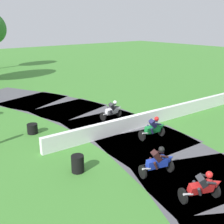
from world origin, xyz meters
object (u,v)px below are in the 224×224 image
Objects in this scene: motorcycle_trailing_green at (154,128)px; tire_stack_mid_b at (32,129)px; tire_stack_mid_a at (78,164)px; motorcycle_chase_blue at (159,161)px; motorcycle_fourth_white at (113,110)px; motorcycle_lead_red at (203,186)px.

motorcycle_trailing_green reaches higher than tire_stack_mid_b.
tire_stack_mid_b is at bearing 87.22° from tire_stack_mid_a.
motorcycle_fourth_white is (3.15, 7.11, -0.02)m from motorcycle_chase_blue.
tire_stack_mid_b is (-5.51, 0.95, -0.34)m from motorcycle_fourth_white.
motorcycle_lead_red is at bearing -77.74° from tire_stack_mid_b.
motorcycle_trailing_green is 2.13× the size of tire_stack_mid_a.
motorcycle_chase_blue is 1.01× the size of motorcycle_fourth_white.
tire_stack_mid_b is (0.27, 5.59, -0.10)m from tire_stack_mid_a.
tire_stack_mid_b is (-5.19, 5.14, -0.35)m from motorcycle_trailing_green.
motorcycle_trailing_green is at bearing -94.36° from motorcycle_fourth_white.
motorcycle_fourth_white is at bearing 85.64° from motorcycle_trailing_green.
motorcycle_lead_red is 6.01m from motorcycle_trailing_green.
motorcycle_chase_blue is 7.78m from motorcycle_fourth_white.
tire_stack_mid_a is at bearing -141.26° from motorcycle_fourth_white.
motorcycle_fourth_white is at bearing 70.98° from motorcycle_lead_red.
motorcycle_trailing_green is 2.70× the size of tire_stack_mid_b.
motorcycle_chase_blue is at bearing 87.48° from motorcycle_lead_red.
motorcycle_trailing_green is 5.49m from tire_stack_mid_a.
motorcycle_chase_blue is 2.70× the size of tire_stack_mid_b.
tire_stack_mid_a is at bearing -175.24° from motorcycle_trailing_green.
motorcycle_trailing_green is at bearing 4.76° from tire_stack_mid_a.
motorcycle_fourth_white is 2.10× the size of tire_stack_mid_a.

